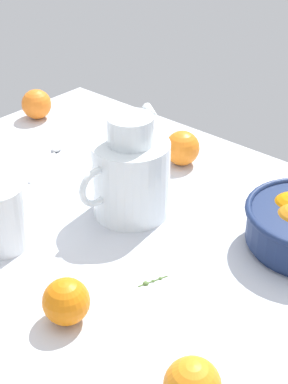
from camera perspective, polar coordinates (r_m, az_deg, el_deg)
The scene contains 8 objects.
ground_plane at distance 109.74cm, azimuth -1.70°, elevation -3.94°, with size 112.82×82.63×3.00cm, color silver.
juice_pitcher at distance 109.02cm, azimuth -1.31°, elevation 1.27°, with size 14.58×19.20×20.46cm.
juice_glass at distance 103.94cm, azimuth -13.83°, elevation -2.61°, with size 9.04×9.04×11.87cm.
loose_orange_0 at distance 151.21cm, azimuth -10.44°, elevation 8.42°, with size 7.48×7.48×7.48cm, color orange.
loose_orange_1 at distance 88.32cm, azimuth -7.59°, elevation -10.52°, with size 7.14×7.14×7.14cm, color orange.
loose_orange_3 at distance 127.45cm, azimuth 3.75°, elevation 4.30°, with size 7.60×7.60×7.60cm, color orange.
spoon at distance 132.40cm, azimuth -9.16°, elevation 3.41°, with size 8.93×15.75×1.00cm.
herb_sprig_1 at distance 96.06cm, azimuth 0.63°, elevation -8.68°, with size 2.14×5.22×1.00cm.
Camera 1 is at (61.19, -64.53, 62.81)cm, focal length 54.73 mm.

